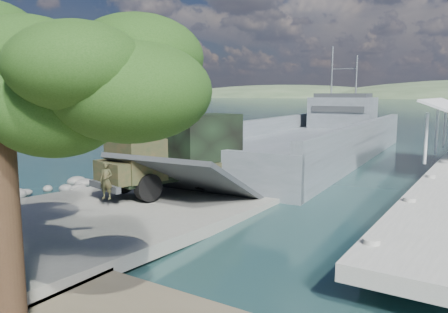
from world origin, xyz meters
The scene contains 6 objects.
ground centered at (0.00, 0.00, 0.00)m, with size 1400.00×1400.00×0.00m, color #183B3A.
boat_ramp centered at (0.00, -1.00, 0.25)m, with size 10.00×18.00×0.50m, color slate.
shoreline_rocks centered at (-6.20, 0.50, 0.00)m, with size 3.20×5.60×0.90m, color #575755, non-canonical shape.
landing_craft centered at (0.21, 21.42, 0.94)m, with size 11.87×39.33×11.54m.
military_truck centered at (-0.03, 3.77, 2.46)m, with size 4.48×8.83×3.93m.
soldier centered at (-0.38, -1.30, 1.34)m, with size 0.61×0.40×1.68m, color #202F1A.
Camera 1 is at (14.34, -14.57, 5.57)m, focal length 35.00 mm.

